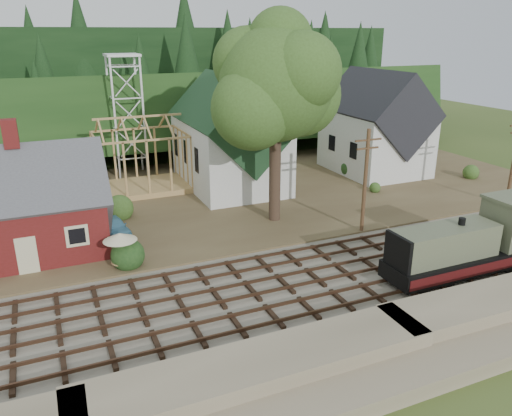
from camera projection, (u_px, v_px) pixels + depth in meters
name	position (u px, v px, depth m)	size (l,w,h in m)	color
ground	(315.00, 281.00, 30.58)	(140.00, 140.00, 0.00)	#384C1E
embankment	(406.00, 360.00, 23.24)	(64.00, 5.00, 1.60)	#7F7259
railroad_bed	(315.00, 280.00, 30.56)	(64.00, 11.00, 0.16)	#726B5B
village_flat	(218.00, 195.00, 46.09)	(64.00, 26.00, 0.30)	brown
hillside	(158.00, 146.00, 66.88)	(70.00, 28.00, 8.00)	#1E3F19
ridge	(136.00, 126.00, 80.71)	(80.00, 20.00, 12.00)	black
depot	(23.00, 211.00, 33.00)	(10.80, 7.41, 9.00)	#581714
church	(230.00, 137.00, 46.61)	(8.40, 15.17, 13.00)	silver
farmhouse	(376.00, 129.00, 52.15)	(8.40, 10.80, 10.60)	silver
timber_frame	(141.00, 159.00, 46.25)	(8.20, 6.20, 6.99)	tan
lattice_tower	(124.00, 79.00, 49.18)	(3.20, 3.20, 12.12)	silver
big_tree	(278.00, 92.00, 36.70)	(10.90, 8.40, 14.70)	#38281E
telegraph_pole_near	(365.00, 180.00, 36.29)	(2.20, 0.28, 8.00)	#4C331E
locomotive	(475.00, 244.00, 30.92)	(11.27, 2.82, 4.53)	black
car_blue	(114.00, 226.00, 36.62)	(1.55, 3.86, 1.32)	#5496B5
car_red	(409.00, 168.00, 52.16)	(2.11, 4.58, 1.27)	red
patio_set	(120.00, 238.00, 31.02)	(2.11, 2.11, 2.35)	silver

